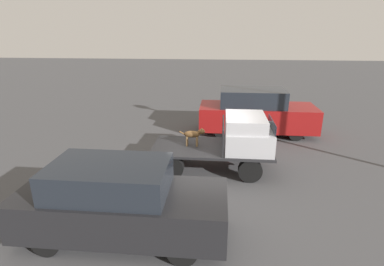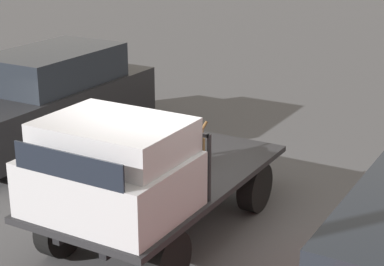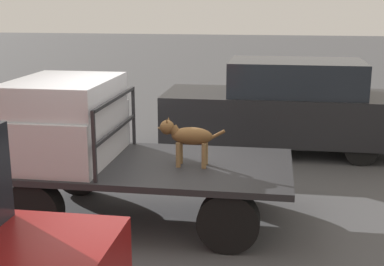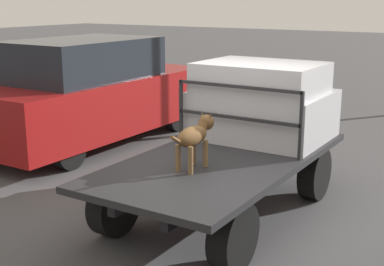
{
  "view_description": "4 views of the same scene",
  "coord_description": "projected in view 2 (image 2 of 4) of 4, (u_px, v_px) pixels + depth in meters",
  "views": [
    {
      "loc": [
        0.21,
        -9.06,
        4.34
      ],
      "look_at": [
        -0.65,
        0.05,
        1.21
      ],
      "focal_mm": 28.0,
      "sensor_mm": 36.0,
      "label": 1
    },
    {
      "loc": [
        6.56,
        4.22,
        4.07
      ],
      "look_at": [
        -0.65,
        0.05,
        1.21
      ],
      "focal_mm": 60.0,
      "sensor_mm": 36.0,
      "label": 2
    },
    {
      "loc": [
        -1.66,
        6.48,
        2.82
      ],
      "look_at": [
        -0.65,
        0.05,
        1.21
      ],
      "focal_mm": 50.0,
      "sensor_mm": 36.0,
      "label": 3
    },
    {
      "loc": [
        -5.62,
        -3.08,
        2.69
      ],
      "look_at": [
        -0.65,
        0.05,
        1.21
      ],
      "focal_mm": 50.0,
      "sensor_mm": 36.0,
      "label": 4
    }
  ],
  "objects": [
    {
      "name": "truck_cab",
      "position": [
        111.0,
        169.0,
        7.36
      ],
      "size": [
        1.44,
        1.77,
        1.07
      ],
      "color": "#B7B7BC",
      "rests_on": "flatbed_truck"
    },
    {
      "name": "dog",
      "position": [
        189.0,
        137.0,
        8.76
      ],
      "size": [
        0.87,
        0.23,
        0.62
      ],
      "rotation": [
        0.0,
        0.0,
        -0.16
      ],
      "color": "brown",
      "rests_on": "flatbed_truck"
    },
    {
      "name": "flatbed_truck",
      "position": [
        164.0,
        192.0,
        8.5
      ],
      "size": [
        3.83,
        1.89,
        0.78
      ],
      "color": "black",
      "rests_on": "ground"
    },
    {
      "name": "parked_sedan",
      "position": [
        50.0,
        99.0,
        11.66
      ],
      "size": [
        4.47,
        1.71,
        1.75
      ],
      "rotation": [
        0.0,
        0.0,
        -0.1
      ],
      "color": "black",
      "rests_on": "ground"
    },
    {
      "name": "ground_plane",
      "position": [
        165.0,
        230.0,
        8.69
      ],
      "size": [
        80.0,
        80.0,
        0.0
      ],
      "primitive_type": "plane",
      "color": "#474749"
    },
    {
      "name": "truck_headboard",
      "position": [
        148.0,
        145.0,
        7.96
      ],
      "size": [
        0.04,
        1.77,
        0.85
      ],
      "color": "#232326",
      "rests_on": "flatbed_truck"
    }
  ]
}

